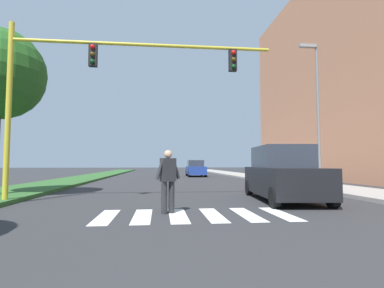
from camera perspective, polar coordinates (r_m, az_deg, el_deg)
name	(u,v)px	position (r m, az deg, el deg)	size (l,w,h in m)	color
ground_plane	(169,177)	(29.31, -4.37, -6.31)	(140.00, 140.00, 0.00)	#2D2D30
crosswalk	(196,215)	(7.89, 0.68, -13.39)	(4.95, 2.20, 0.01)	silver
median_strip	(87,178)	(28.03, -19.42, -6.08)	(3.25, 64.00, 0.15)	#2D5B28
sidewalk_right	(254,177)	(28.66, 11.67, -6.16)	(3.00, 64.00, 0.15)	#9E9991
traffic_light_gantry	(92,76)	(11.21, -18.48, 12.21)	(9.14, 0.30, 6.00)	gold
street_lamp_right	(316,101)	(17.15, 22.55, 7.54)	(1.02, 0.24, 7.50)	slate
pedestrian_performer	(168,178)	(8.10, -4.59, -6.52)	(0.70, 0.42, 1.69)	#262628
suv_crossing	(283,174)	(11.39, 16.89, -5.57)	(2.35, 4.76, 1.97)	black
sedan_midblock	(196,169)	(30.90, 0.71, -4.75)	(1.91, 4.23, 1.67)	navy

